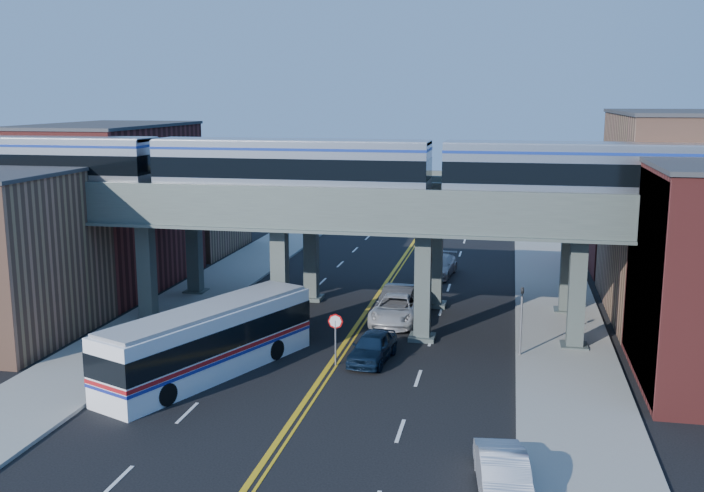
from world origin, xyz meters
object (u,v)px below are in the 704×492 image
Objects in this scene: car_lane_b at (398,301)px; car_lane_c at (396,309)px; car_parked_curb at (501,468)px; car_lane_d at (439,266)px; transit_bus at (209,342)px; traffic_signal at (521,314)px; transit_train at (291,168)px; stop_sign at (336,331)px; car_lane_a at (372,347)px.

car_lane_c is at bearing -82.67° from car_lane_b.
car_lane_b reaches higher than car_parked_curb.
car_lane_c is 1.10× the size of car_lane_d.
transit_bus is 14.02m from car_lane_b.
transit_bus is 12.80m from car_lane_c.
traffic_signal reaches higher than car_lane_d.
transit_bus is at bearing -105.43° from transit_train.
stop_sign is 0.64× the size of traffic_signal.
stop_sign is 0.46× the size of car_lane_c.
traffic_signal is 8.82m from car_lane_c.
transit_bus reaches higher than stop_sign.
transit_bus is (-5.60, -2.38, -0.15)m from stop_sign.
stop_sign is 8.28m from car_lane_c.
car_lane_b is 1.52m from car_lane_c.
traffic_signal is at bearing -99.89° from car_parked_curb.
stop_sign reaches higher than car_lane_c.
car_parked_curb is at bearing -74.53° from car_lane_d.
transit_train is at bearing -106.99° from car_lane_d.
transit_bus is at bearing -38.79° from car_parked_curb.
transit_bus is 2.37× the size of car_lane_d.
transit_train reaches higher than stop_sign.
transit_bus is 24.56m from car_lane_d.
car_lane_b reaches higher than car_lane_a.
transit_train is 18.94m from car_lane_d.
car_lane_c is at bearing 95.14° from car_lane_a.
car_lane_b is at bearing -8.74° from transit_bus.
transit_train is 17.67× the size of stop_sign.
car_lane_c reaches higher than car_parked_curb.
car_lane_d reaches higher than car_lane_a.
transit_train is 14.40m from traffic_signal.
car_parked_curb is at bearing -53.65° from transit_train.
car_parked_curb is at bearing -92.97° from traffic_signal.
traffic_signal is at bearing -9.12° from transit_train.
car_lane_c is 1.24× the size of car_parked_curb.
transit_bus is 16.24m from car_parked_curb.
transit_train is 21.54m from car_parked_curb.
car_parked_curb is (-0.72, -13.95, -1.55)m from traffic_signal.
car_lane_b is 21.48m from car_parked_curb.
car_lane_b reaches higher than car_lane_c.
car_lane_d is (3.17, 20.54, -1.01)m from stop_sign.
car_lane_c is (7.40, 10.41, -0.82)m from transit_bus.
transit_train is at bearing 125.46° from stop_sign.
car_lane_a is at bearing -42.25° from transit_bus.
transit_train is 10.17× the size of car_parked_curb.
car_lane_b is at bearing 79.70° from stop_sign.
car_lane_a is (-7.23, -2.01, -1.56)m from traffic_signal.
transit_train reaches higher than car_lane_c.
car_parked_curb reaches higher than car_lane_a.
transit_train is at bearing -150.52° from car_lane_c.
car_parked_curb is at bearing -99.02° from transit_bus.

